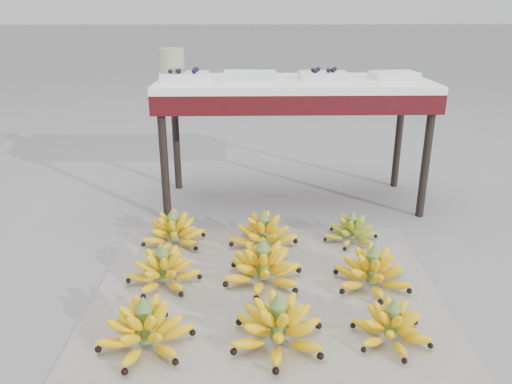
{
  "coord_description": "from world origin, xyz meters",
  "views": [
    {
      "loc": [
        -0.15,
        -1.64,
        0.99
      ],
      "look_at": [
        -0.11,
        0.23,
        0.29
      ],
      "focal_mm": 35.0,
      "sensor_mm": 36.0,
      "label": 1
    }
  ],
  "objects_px": {
    "tray_far_right": "(394,75)",
    "bunch_mid_left": "(164,270)",
    "tray_left": "(250,76)",
    "newspaper_mat": "(267,287)",
    "vendor_table": "(293,95)",
    "bunch_mid_right": "(372,272)",
    "bunch_front_right": "(391,326)",
    "bunch_mid_center": "(263,267)",
    "bunch_back_center": "(264,234)",
    "glass_jar": "(172,65)",
    "bunch_back_left": "(174,232)",
    "bunch_front_left": "(146,330)",
    "tray_right": "(323,76)",
    "tray_far_left": "(185,76)",
    "bunch_front_center": "(278,327)",
    "bunch_back_right": "(351,231)"
  },
  "relations": [
    {
      "from": "tray_far_right",
      "to": "bunch_mid_left",
      "type": "bearing_deg",
      "value": -140.58
    },
    {
      "from": "tray_far_right",
      "to": "tray_left",
      "type": "bearing_deg",
      "value": -177.1
    },
    {
      "from": "newspaper_mat",
      "to": "vendor_table",
      "type": "distance_m",
      "value": 1.07
    },
    {
      "from": "bunch_mid_right",
      "to": "bunch_front_right",
      "type": "bearing_deg",
      "value": -104.69
    },
    {
      "from": "bunch_mid_center",
      "to": "vendor_table",
      "type": "xyz_separation_m",
      "value": [
        0.18,
        0.86,
        0.5
      ]
    },
    {
      "from": "bunch_back_center",
      "to": "glass_jar",
      "type": "distance_m",
      "value": 0.95
    },
    {
      "from": "bunch_mid_left",
      "to": "tray_left",
      "type": "height_order",
      "value": "tray_left"
    },
    {
      "from": "bunch_front_right",
      "to": "glass_jar",
      "type": "height_order",
      "value": "glass_jar"
    },
    {
      "from": "newspaper_mat",
      "to": "vendor_table",
      "type": "bearing_deg",
      "value": 79.29
    },
    {
      "from": "bunch_back_left",
      "to": "tray_far_right",
      "type": "relative_size",
      "value": 1.36
    },
    {
      "from": "bunch_front_right",
      "to": "vendor_table",
      "type": "bearing_deg",
      "value": 95.83
    },
    {
      "from": "bunch_front_left",
      "to": "bunch_front_right",
      "type": "relative_size",
      "value": 1.13
    },
    {
      "from": "bunch_mid_center",
      "to": "bunch_back_left",
      "type": "height_order",
      "value": "bunch_mid_center"
    },
    {
      "from": "bunch_mid_center",
      "to": "bunch_back_left",
      "type": "bearing_deg",
      "value": 126.07
    },
    {
      "from": "newspaper_mat",
      "to": "bunch_front_right",
      "type": "height_order",
      "value": "bunch_front_right"
    },
    {
      "from": "tray_far_right",
      "to": "tray_right",
      "type": "bearing_deg",
      "value": -176.04
    },
    {
      "from": "newspaper_mat",
      "to": "tray_far_right",
      "type": "height_order",
      "value": "tray_far_right"
    },
    {
      "from": "vendor_table",
      "to": "tray_left",
      "type": "relative_size",
      "value": 4.99
    },
    {
      "from": "tray_far_left",
      "to": "bunch_front_right",
      "type": "bearing_deg",
      "value": -58.02
    },
    {
      "from": "newspaper_mat",
      "to": "bunch_front_center",
      "type": "height_order",
      "value": "bunch_front_center"
    },
    {
      "from": "bunch_mid_center",
      "to": "glass_jar",
      "type": "distance_m",
      "value": 1.14
    },
    {
      "from": "bunch_back_left",
      "to": "vendor_table",
      "type": "xyz_separation_m",
      "value": [
        0.56,
        0.52,
        0.51
      ]
    },
    {
      "from": "newspaper_mat",
      "to": "tray_right",
      "type": "xyz_separation_m",
      "value": [
        0.31,
        0.88,
        0.66
      ]
    },
    {
      "from": "vendor_table",
      "to": "bunch_back_center",
      "type": "bearing_deg",
      "value": -106.57
    },
    {
      "from": "bunch_mid_left",
      "to": "glass_jar",
      "type": "distance_m",
      "value": 1.07
    },
    {
      "from": "newspaper_mat",
      "to": "glass_jar",
      "type": "distance_m",
      "value": 1.21
    },
    {
      "from": "bunch_back_left",
      "to": "tray_left",
      "type": "height_order",
      "value": "tray_left"
    },
    {
      "from": "glass_jar",
      "to": "bunch_front_left",
      "type": "bearing_deg",
      "value": -88.04
    },
    {
      "from": "bunch_back_right",
      "to": "glass_jar",
      "type": "xyz_separation_m",
      "value": [
        -0.82,
        0.5,
        0.67
      ]
    },
    {
      "from": "bunch_front_left",
      "to": "bunch_front_center",
      "type": "xyz_separation_m",
      "value": [
        0.4,
        0.0,
        0.0
      ]
    },
    {
      "from": "bunch_front_left",
      "to": "bunch_back_left",
      "type": "relative_size",
      "value": 0.92
    },
    {
      "from": "bunch_front_left",
      "to": "bunch_back_right",
      "type": "relative_size",
      "value": 1.03
    },
    {
      "from": "bunch_back_right",
      "to": "bunch_front_right",
      "type": "bearing_deg",
      "value": -78.94
    },
    {
      "from": "bunch_mid_right",
      "to": "bunch_mid_center",
      "type": "bearing_deg",
      "value": 163.1
    },
    {
      "from": "bunch_back_center",
      "to": "bunch_back_right",
      "type": "xyz_separation_m",
      "value": [
        0.39,
        0.05,
        -0.01
      ]
    },
    {
      "from": "vendor_table",
      "to": "glass_jar",
      "type": "height_order",
      "value": "glass_jar"
    },
    {
      "from": "bunch_back_left",
      "to": "bunch_front_left",
      "type": "bearing_deg",
      "value": -100.3
    },
    {
      "from": "bunch_mid_center",
      "to": "bunch_back_right",
      "type": "xyz_separation_m",
      "value": [
        0.4,
        0.34,
        -0.01
      ]
    },
    {
      "from": "bunch_back_center",
      "to": "tray_left",
      "type": "distance_m",
      "value": 0.81
    },
    {
      "from": "vendor_table",
      "to": "tray_far_left",
      "type": "relative_size",
      "value": 5.0
    },
    {
      "from": "bunch_front_left",
      "to": "glass_jar",
      "type": "relative_size",
      "value": 1.92
    },
    {
      "from": "bunch_mid_right",
      "to": "bunch_back_center",
      "type": "bearing_deg",
      "value": 127.96
    },
    {
      "from": "bunch_mid_center",
      "to": "bunch_mid_right",
      "type": "relative_size",
      "value": 1.07
    },
    {
      "from": "bunch_front_center",
      "to": "tray_left",
      "type": "relative_size",
      "value": 1.44
    },
    {
      "from": "vendor_table",
      "to": "tray_far_right",
      "type": "bearing_deg",
      "value": 1.78
    },
    {
      "from": "newspaper_mat",
      "to": "bunch_front_left",
      "type": "relative_size",
      "value": 4.27
    },
    {
      "from": "bunch_front_left",
      "to": "bunch_mid_center",
      "type": "bearing_deg",
      "value": 44.38
    },
    {
      "from": "newspaper_mat",
      "to": "bunch_mid_left",
      "type": "relative_size",
      "value": 3.69
    },
    {
      "from": "bunch_mid_center",
      "to": "tray_left",
      "type": "xyz_separation_m",
      "value": [
        -0.04,
        0.84,
        0.6
      ]
    },
    {
      "from": "bunch_back_left",
      "to": "bunch_back_center",
      "type": "bearing_deg",
      "value": -16.98
    }
  ]
}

